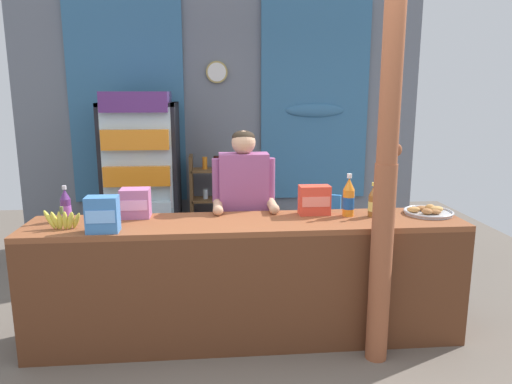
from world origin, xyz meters
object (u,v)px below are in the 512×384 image
Objects in this scene: stall_counter at (249,272)px; plastic_lawn_chair at (321,227)px; timber_post at (386,172)px; soda_bottle_grape_soda at (66,206)px; bottle_shelf_rack at (212,202)px; snack_box_crackers at (314,200)px; soda_bottle_orange_soda at (349,198)px; soda_bottle_iced_tea at (373,202)px; snack_box_biscuit at (103,214)px; banana_bunch at (62,220)px; snack_box_wafer at (136,203)px; pastry_tray at (428,212)px; drink_fridge at (141,170)px; shopkeeper at (244,201)px.

plastic_lawn_chair is at bearing 57.74° from stall_counter.
timber_post is 2.23m from soda_bottle_grape_soda.
bottle_shelf_rack is 4.87× the size of snack_box_crackers.
soda_bottle_grape_soda is (-2.05, 0.04, -0.03)m from soda_bottle_orange_soda.
bottle_shelf_rack is at bearing 121.59° from soda_bottle_iced_tea.
soda_bottle_grape_soda reaches higher than snack_box_crackers.
soda_bottle_orange_soda reaches higher than snack_box_biscuit.
snack_box_biscuit is 0.91× the size of banana_bunch.
soda_bottle_grape_soda reaches higher than snack_box_wafer.
snack_box_wafer is at bearing 178.50° from snack_box_crackers.
stall_counter is 8.59× the size of pastry_tray.
stall_counter is 14.54× the size of snack_box_wafer.
snack_box_biscuit is 0.31m from banana_bunch.
drink_fridge reaches higher than soda_bottle_iced_tea.
plastic_lawn_chair is (0.82, 1.30, -0.07)m from stall_counter.
pastry_tray is (1.38, 0.18, 0.37)m from stall_counter.
soda_bottle_orange_soda is 0.25m from snack_box_crackers.
snack_box_wafer reaches higher than stall_counter.
soda_bottle_orange_soda reaches higher than pastry_tray.
bottle_shelf_rack is 3.53× the size of soda_bottle_orange_soda.
banana_bunch is at bearing -80.65° from soda_bottle_grape_soda.
soda_bottle_orange_soda reaches higher than soda_bottle_grape_soda.
snack_box_wafer is (-1.75, 0.14, -0.00)m from soda_bottle_iced_tea.
drink_fridge is (-0.99, 1.89, 0.44)m from stall_counter.
snack_box_wafer is 2.19m from pastry_tray.
soda_bottle_orange_soda is 0.88× the size of pastry_tray.
pastry_tray is (1.64, -1.93, 0.34)m from bottle_shelf_rack.
shopkeeper is at bearing 17.77° from snack_box_wafer.
drink_fridge reaches higher than plastic_lawn_chair.
snack_box_biscuit reaches higher than plastic_lawn_chair.
soda_bottle_iced_tea is 0.45m from pastry_tray.
drink_fridge is (-1.86, 2.15, -0.30)m from timber_post.
soda_bottle_grape_soda is 0.48m from snack_box_wafer.
soda_bottle_orange_soda is 1.24× the size of soda_bottle_iced_tea.
soda_bottle_iced_tea is (0.11, -1.15, 0.52)m from plastic_lawn_chair.
drink_fridge is at bearing 96.55° from snack_box_wafer.
snack_box_wafer is 0.52m from banana_bunch.
bottle_shelf_rack is 2.33m from banana_bunch.
banana_bunch is at bearing -176.73° from pastry_tray.
pastry_tray is (0.55, -1.13, 0.43)m from plastic_lawn_chair.
snack_box_crackers is at bearing 26.47° from stall_counter.
soda_bottle_orange_soda is 1.75m from snack_box_biscuit.
bottle_shelf_rack is 2.21m from soda_bottle_orange_soda.
snack_box_crackers is at bearing 123.77° from timber_post.
snack_box_biscuit is at bearing -171.24° from soda_bottle_orange_soda.
drink_fridge reaches higher than pastry_tray.
bottle_shelf_rack is at bearing 97.11° from stall_counter.
soda_bottle_grape_soda is 0.45m from snack_box_biscuit.
stall_counter is 1.15× the size of timber_post.
plastic_lawn_chair is 1.33m from pastry_tray.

